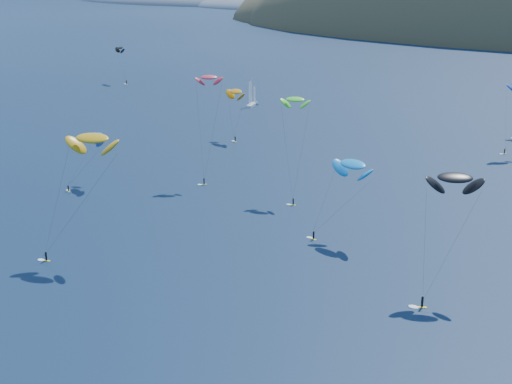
{
  "coord_description": "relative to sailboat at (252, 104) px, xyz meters",
  "views": [
    {
      "loc": [
        82.99,
        -37.69,
        54.4
      ],
      "look_at": [
        11.84,
        80.0,
        9.0
      ],
      "focal_mm": 50.0,
      "sensor_mm": 36.0,
      "label": 1
    }
  ],
  "objects": [
    {
      "name": "kitesurfer_5",
      "position": [
        87.22,
        -103.49,
        14.13
      ],
      "size": [
        11.19,
        10.45,
        17.76
      ],
      "rotation": [
        0.0,
        0.0,
        -0.32
      ],
      "color": "yellow",
      "rests_on": "ground"
    },
    {
      "name": "kitesurfer_1",
      "position": [
        22.26,
        -45.79,
        13.83
      ],
      "size": [
        9.5,
        8.71,
        17.18
      ],
      "rotation": [
        0.0,
        0.0,
        -0.41
      ],
      "color": "yellow",
      "rests_on": "ground"
    },
    {
      "name": "kitesurfer_9",
      "position": [
        39.28,
        -84.4,
        24.87
      ],
      "size": [
        6.95,
        10.75,
        27.72
      ],
      "rotation": [
        0.0,
        0.0,
        0.7
      ],
      "color": "yellow",
      "rests_on": "ground"
    },
    {
      "name": "kitesurfer_7",
      "position": [
        111.22,
        -116.51,
        18.52
      ],
      "size": [
        9.96,
        15.0,
        22.01
      ],
      "rotation": [
        0.0,
        0.0,
        0.41
      ],
      "color": "yellow",
      "rests_on": "ground"
    },
    {
      "name": "kitesurfer_12",
      "position": [
        -80.0,
        16.63,
        14.45
      ],
      "size": [
        11.29,
        7.84,
        17.52
      ],
      "rotation": [
        0.0,
        0.0,
        -0.43
      ],
      "color": "yellow",
      "rests_on": "ground"
    },
    {
      "name": "sailboat",
      "position": [
        0.0,
        0.0,
        0.0
      ],
      "size": [
        9.02,
        7.81,
        10.86
      ],
      "rotation": [
        0.0,
        0.0,
        0.23
      ],
      "color": "white",
      "rests_on": "ground"
    },
    {
      "name": "headland",
      "position": [
        -386.8,
        557.08,
        -4.28
      ],
      "size": [
        460.0,
        250.0,
        60.0
      ],
      "color": "slate",
      "rests_on": "ground"
    },
    {
      "name": "kitesurfer_10",
      "position": [
        18.18,
        -103.24,
        11.16
      ],
      "size": [
        8.84,
        14.22,
        14.37
      ],
      "rotation": [
        0.0,
        0.0,
        -0.61
      ],
      "color": "yellow",
      "rests_on": "ground"
    },
    {
      "name": "kitesurfer_2",
      "position": [
        48.33,
        -135.83,
        21.36
      ],
      "size": [
        11.12,
        13.77,
        25.16
      ],
      "rotation": [
        0.0,
        0.0,
        0.26
      ],
      "color": "yellow",
      "rests_on": "ground"
    },
    {
      "name": "kitesurfer_3",
      "position": [
        64.2,
        -85.17,
        21.89
      ],
      "size": [
        8.7,
        10.97,
        24.78
      ],
      "rotation": [
        0.0,
        0.0,
        0.23
      ],
      "color": "yellow",
      "rests_on": "ground"
    }
  ]
}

